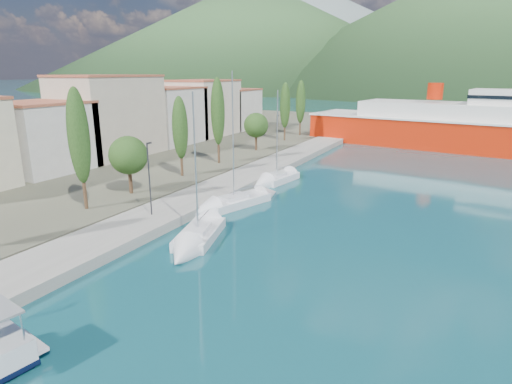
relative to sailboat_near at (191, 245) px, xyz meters
The scene contains 10 objects.
ground 110.64m from the sailboat_near, 88.49° to the left, with size 1400.00×1400.00×0.00m, color #144B55.
quay 17.68m from the sailboat_near, 110.15° to the left, with size 5.00×88.00×0.80m, color gray.
land_strip 51.49m from the sailboat_near, 148.90° to the left, with size 70.00×148.00×0.70m, color #565644.
town_buildings 40.37m from the sailboat_near, 136.61° to the left, with size 9.20×69.20×11.30m.
tree_row 25.83m from the sailboat_near, 119.75° to the left, with size 3.75×64.10×11.05m.
lamp_posts 8.56m from the sailboat_near, 142.36° to the left, with size 0.15×46.23×6.06m.
sailboat_near is the anchor object (origin of this frame).
sailboat_mid 9.08m from the sailboat_near, 108.83° to the left, with size 5.24×9.60×13.39m.
sailboat_far 19.34m from the sailboat_near, 98.36° to the left, with size 3.64×8.05×11.41m.
ferry 57.95m from the sailboat_near, 71.35° to the left, with size 57.47×19.34×11.20m.
Camera 1 is at (14.24, -13.96, 12.30)m, focal length 30.00 mm.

